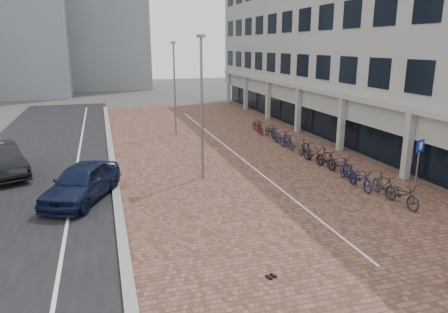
{
  "coord_description": "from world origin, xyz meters",
  "views": [
    {
      "loc": [
        -5.44,
        -12.44,
        6.47
      ],
      "look_at": [
        0.0,
        6.0,
        1.3
      ],
      "focal_mm": 33.41,
      "sensor_mm": 36.0,
      "label": 1
    }
  ],
  "objects": [
    {
      "name": "office_building",
      "position": [
        12.97,
        16.0,
        8.44
      ],
      "size": [
        8.4,
        40.0,
        15.0
      ],
      "color": "#A0A09B",
      "rests_on": "ground"
    },
    {
      "name": "car_navy",
      "position": [
        -6.5,
        5.39,
        0.8
      ],
      "size": [
        3.72,
        5.08,
        1.61
      ],
      "primitive_type": "imported",
      "rotation": [
        0.0,
        0.0,
        -0.44
      ],
      "color": "black",
      "rests_on": "ground"
    },
    {
      "name": "plaza_brick",
      "position": [
        2.0,
        12.0,
        0.01
      ],
      "size": [
        14.5,
        42.0,
        0.04
      ],
      "primitive_type": "cube",
      "color": "brown",
      "rests_on": "ground"
    },
    {
      "name": "parking_sign",
      "position": [
        7.5,
        1.77,
        1.73
      ],
      "size": [
        0.52,
        0.22,
        2.56
      ],
      "rotation": [
        0.0,
        0.0,
        0.34
      ],
      "color": "slate",
      "rests_on": "ground"
    },
    {
      "name": "lamp_far",
      "position": [
        -0.31,
        17.57,
        3.31
      ],
      "size": [
        0.12,
        0.12,
        6.62
      ],
      "primitive_type": "cylinder",
      "color": "gray",
      "rests_on": "ground"
    },
    {
      "name": "shoes",
      "position": [
        -1.14,
        -2.67,
        0.04
      ],
      "size": [
        0.38,
        0.35,
        0.08
      ],
      "primitive_type": null,
      "rotation": [
        0.0,
        0.0,
        0.33
      ],
      "color": "black",
      "rests_on": "ground"
    },
    {
      "name": "curb",
      "position": [
        -5.1,
        12.0,
        0.07
      ],
      "size": [
        0.35,
        42.0,
        0.14
      ],
      "primitive_type": "cube",
      "color": "gray",
      "rests_on": "ground"
    },
    {
      "name": "ground",
      "position": [
        0.0,
        0.0,
        0.0
      ],
      "size": [
        140.0,
        140.0,
        0.0
      ],
      "primitive_type": "plane",
      "color": "#474442",
      "rests_on": "ground"
    },
    {
      "name": "lamp_near",
      "position": [
        -0.85,
        6.88,
        3.43
      ],
      "size": [
        0.12,
        0.12,
        6.86
      ],
      "primitive_type": "cylinder",
      "color": "gray",
      "rests_on": "ground"
    },
    {
      "name": "parking_line",
      "position": [
        2.2,
        12.0,
        0.04
      ],
      "size": [
        0.1,
        30.0,
        0.0
      ],
      "primitive_type": "cube",
      "color": "white",
      "rests_on": "plaza_brick"
    },
    {
      "name": "bike_row",
      "position": [
        5.94,
        9.05,
        0.52
      ],
      "size": [
        1.21,
        18.09,
        1.05
      ],
      "color": "black",
      "rests_on": "ground"
    },
    {
      "name": "street_asphalt",
      "position": [
        -9.0,
        12.0,
        0.01
      ],
      "size": [
        8.0,
        50.0,
        0.03
      ],
      "primitive_type": "cube",
      "color": "black",
      "rests_on": "ground"
    },
    {
      "name": "lane_line",
      "position": [
        -7.0,
        12.0,
        0.02
      ],
      "size": [
        0.12,
        44.0,
        0.0
      ],
      "primitive_type": "cube",
      "color": "white",
      "rests_on": "street_asphalt"
    }
  ]
}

